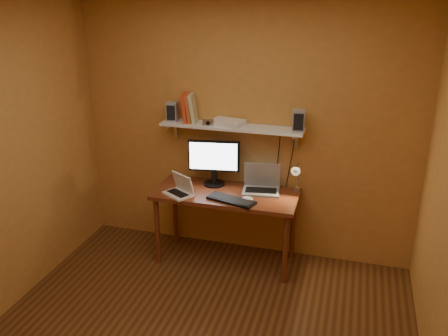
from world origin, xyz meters
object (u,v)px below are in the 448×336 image
(desk_lamp, at_px, (297,175))
(shelf_camera, at_px, (208,123))
(desk, at_px, (226,200))
(monitor, at_px, (214,160))
(netbook, at_px, (180,189))
(mouse, at_px, (248,199))
(speaker_left, at_px, (172,112))
(speaker_right, at_px, (298,120))
(router, at_px, (228,122))
(wall_shelf, at_px, (231,127))
(keyboard, at_px, (231,200))
(laptop, at_px, (261,184))

(desk_lamp, bearing_deg, shelf_camera, -179.36)
(desk, relative_size, monitor, 2.74)
(netbook, distance_m, desk_lamp, 1.12)
(mouse, bearing_deg, monitor, 154.26)
(desk_lamp, relative_size, speaker_left, 1.98)
(speaker_right, relative_size, router, 0.65)
(wall_shelf, distance_m, speaker_right, 0.65)
(desk, xyz_separation_m, shelf_camera, (-0.21, 0.12, 0.74))
(desk, relative_size, speaker_left, 7.41)
(netbook, distance_m, shelf_camera, 0.69)
(netbook, xyz_separation_m, desk_lamp, (1.07, 0.29, 0.15))
(wall_shelf, bearing_deg, router, -179.82)
(desk_lamp, relative_size, shelf_camera, 3.29)
(netbook, bearing_deg, mouse, 33.62)
(keyboard, relative_size, speaker_right, 2.32)
(speaker_left, bearing_deg, mouse, -26.55)
(mouse, height_order, shelf_camera, shelf_camera)
(keyboard, xyz_separation_m, mouse, (0.14, 0.06, 0.01))
(desk_lamp, bearing_deg, monitor, 177.50)
(wall_shelf, xyz_separation_m, mouse, (0.25, -0.32, -0.59))
(desk, height_order, desk_lamp, desk_lamp)
(monitor, relative_size, mouse, 4.69)
(monitor, relative_size, router, 1.66)
(mouse, xyz_separation_m, shelf_camera, (-0.46, 0.24, 0.64))
(laptop, bearing_deg, wall_shelf, 163.88)
(desk, distance_m, monitor, 0.42)
(monitor, bearing_deg, speaker_right, -7.76)
(keyboard, distance_m, speaker_left, 1.07)
(laptop, xyz_separation_m, router, (-0.36, 0.04, 0.58))
(desk, xyz_separation_m, laptop, (0.32, 0.15, 0.16))
(desk_lamp, height_order, speaker_left, speaker_left)
(wall_shelf, distance_m, monitor, 0.39)
(wall_shelf, distance_m, keyboard, 0.71)
(netbook, bearing_deg, speaker_left, 149.60)
(laptop, height_order, router, router)
(router, bearing_deg, monitor, -166.35)
(desk_lamp, bearing_deg, desk, -169.19)
(monitor, distance_m, netbook, 0.45)
(netbook, xyz_separation_m, speaker_right, (1.05, 0.34, 0.67))
(speaker_right, bearing_deg, keyboard, -155.07)
(mouse, bearing_deg, laptop, 84.08)
(laptop, xyz_separation_m, shelf_camera, (-0.53, -0.03, 0.59))
(wall_shelf, bearing_deg, desk, -90.00)
(desk, xyz_separation_m, keyboard, (0.10, -0.18, 0.10))
(mouse, relative_size, speaker_left, 0.58)
(speaker_right, bearing_deg, desk_lamp, -78.70)
(desk, height_order, netbook, netbook)
(laptop, relative_size, keyboard, 0.83)
(netbook, height_order, mouse, netbook)
(mouse, distance_m, router, 0.76)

